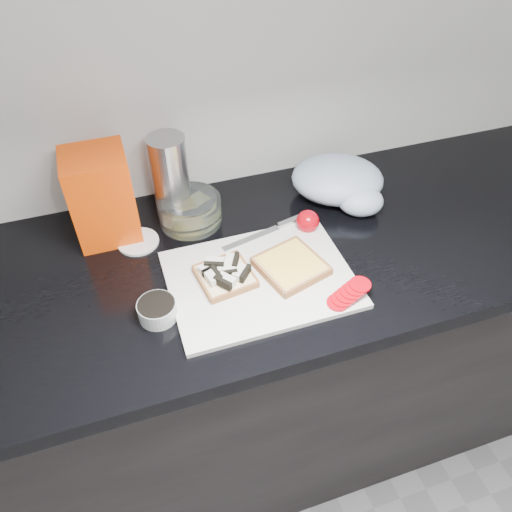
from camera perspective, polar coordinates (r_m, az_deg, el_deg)
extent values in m
cube|color=silver|center=(1.23, -5.36, 21.86)|extent=(3.50, 0.02, 2.50)
cube|color=black|center=(1.53, -0.45, -12.46)|extent=(3.50, 0.60, 0.86)
cube|color=black|center=(1.19, -0.57, -0.34)|extent=(3.50, 0.64, 0.04)
cube|color=silver|center=(1.10, 0.49, -2.67)|extent=(0.40, 0.30, 0.01)
cube|color=#F8E9AE|center=(1.09, -3.54, -2.34)|extent=(0.13, 0.13, 0.01)
cube|color=silver|center=(1.09, -5.52, -1.32)|extent=(0.04, 0.03, 0.01)
cube|color=black|center=(1.09, -5.52, -1.32)|extent=(0.04, 0.02, 0.02)
cube|color=silver|center=(1.10, -4.72, -0.75)|extent=(0.04, 0.04, 0.01)
cube|color=black|center=(1.10, -4.72, -0.75)|extent=(0.04, 0.02, 0.02)
cube|color=silver|center=(1.10, -2.96, -0.59)|extent=(0.04, 0.05, 0.01)
cube|color=black|center=(1.10, -2.96, -0.59)|extent=(0.03, 0.04, 0.02)
cube|color=silver|center=(1.07, -5.09, -2.37)|extent=(0.03, 0.04, 0.01)
cube|color=black|center=(1.07, -5.09, -2.37)|extent=(0.02, 0.04, 0.02)
cube|color=silver|center=(1.08, -3.35, -1.71)|extent=(0.04, 0.03, 0.01)
cube|color=black|center=(1.08, -3.35, -1.71)|extent=(0.04, 0.01, 0.02)
cube|color=silver|center=(1.08, -1.81, -1.89)|extent=(0.04, 0.04, 0.01)
cube|color=black|center=(1.08, -1.81, -1.89)|extent=(0.04, 0.04, 0.02)
cube|color=silver|center=(1.06, -3.43, -2.75)|extent=(0.04, 0.04, 0.01)
cube|color=black|center=(1.06, -3.43, -2.75)|extent=(0.03, 0.04, 0.02)
cube|color=#F8E9AE|center=(1.11, 4.02, -1.16)|extent=(0.16, 0.16, 0.02)
cube|color=#FFCA4B|center=(1.11, 4.04, -0.78)|extent=(0.14, 0.14, 0.00)
cylinder|color=#AC030F|center=(1.06, 9.32, -5.29)|extent=(0.06, 0.06, 0.01)
cylinder|color=#AC030F|center=(1.06, 9.83, -4.87)|extent=(0.06, 0.06, 0.01)
cylinder|color=#AC030F|center=(1.07, 10.33, -4.46)|extent=(0.05, 0.05, 0.01)
cylinder|color=#AC030F|center=(1.07, 10.83, -4.04)|extent=(0.05, 0.05, 0.01)
cylinder|color=#AC030F|center=(1.07, 11.32, -3.63)|extent=(0.06, 0.06, 0.01)
cylinder|color=#AC030F|center=(1.08, 11.81, -3.22)|extent=(0.06, 0.06, 0.01)
cube|color=silver|center=(1.19, -0.58, 2.03)|extent=(0.15, 0.05, 0.00)
cube|color=silver|center=(1.24, 4.00, 3.99)|extent=(0.07, 0.03, 0.01)
cylinder|color=#ACB1B1|center=(1.05, -11.21, -6.11)|extent=(0.08, 0.08, 0.04)
cylinder|color=black|center=(1.03, -11.33, -5.52)|extent=(0.08, 0.08, 0.01)
cylinder|color=silver|center=(1.23, -13.32, 1.60)|extent=(0.10, 0.10, 0.01)
cylinder|color=silver|center=(1.25, -7.56, 5.19)|extent=(0.16, 0.16, 0.07)
cube|color=#FFCA4B|center=(1.25, -8.11, 4.90)|extent=(0.05, 0.04, 0.03)
cube|color=#FFF598|center=(1.27, -6.61, 5.21)|extent=(0.07, 0.06, 0.01)
cube|color=#DA4003|center=(1.21, -17.21, 6.52)|extent=(0.14, 0.13, 0.22)
cylinder|color=#A7A7AB|center=(1.24, -9.74, 8.84)|extent=(0.09, 0.09, 0.22)
ellipsoid|color=#A4B4CA|center=(1.33, 9.27, 8.66)|extent=(0.29, 0.27, 0.10)
ellipsoid|color=#A4B4CA|center=(1.29, 11.84, 6.20)|extent=(0.14, 0.13, 0.07)
sphere|color=#AC030F|center=(1.22, 5.93, 3.95)|extent=(0.06, 0.06, 0.06)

